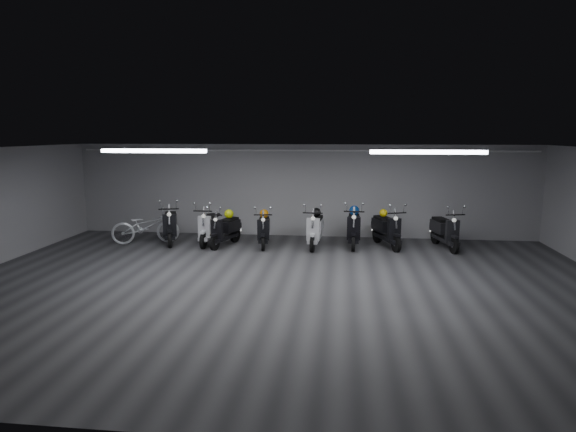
# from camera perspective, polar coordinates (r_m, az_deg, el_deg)

# --- Properties ---
(floor) EXTENTS (14.00, 10.00, 0.01)m
(floor) POSITION_cam_1_polar(r_m,az_deg,el_deg) (9.96, -0.89, -8.48)
(floor) COLOR #363638
(floor) RESTS_ON ground
(ceiling) EXTENTS (14.00, 10.00, 0.01)m
(ceiling) POSITION_cam_1_polar(r_m,az_deg,el_deg) (9.46, -0.93, 7.89)
(ceiling) COLOR slate
(ceiling) RESTS_ON ground
(back_wall) EXTENTS (14.00, 0.01, 2.80)m
(back_wall) POSITION_cam_1_polar(r_m,az_deg,el_deg) (14.53, 1.64, 3.04)
(back_wall) COLOR #9A9A9D
(back_wall) RESTS_ON ground
(front_wall) EXTENTS (14.00, 0.01, 2.80)m
(front_wall) POSITION_cam_1_polar(r_m,az_deg,el_deg) (4.86, -8.70, -11.19)
(front_wall) COLOR #9A9A9D
(front_wall) RESTS_ON ground
(fluor_strip_left) EXTENTS (2.40, 0.18, 0.08)m
(fluor_strip_left) POSITION_cam_1_polar(r_m,az_deg,el_deg) (11.21, -15.77, 7.51)
(fluor_strip_left) COLOR white
(fluor_strip_left) RESTS_ON ceiling
(fluor_strip_right) EXTENTS (2.40, 0.18, 0.08)m
(fluor_strip_right) POSITION_cam_1_polar(r_m,az_deg,el_deg) (10.53, 16.36, 7.35)
(fluor_strip_right) COLOR white
(fluor_strip_right) RESTS_ON ceiling
(conduit) EXTENTS (13.60, 0.05, 0.05)m
(conduit) POSITION_cam_1_polar(r_m,az_deg,el_deg) (14.35, 1.64, 7.84)
(conduit) COLOR white
(conduit) RESTS_ON back_wall
(scooter_0) EXTENTS (1.14, 1.91, 1.35)m
(scooter_0) POSITION_cam_1_polar(r_m,az_deg,el_deg) (14.06, -13.92, -0.47)
(scooter_0) COLOR black
(scooter_0) RESTS_ON floor
(scooter_2) EXTENTS (0.63, 1.76, 1.30)m
(scooter_2) POSITION_cam_1_polar(r_m,az_deg,el_deg) (13.71, -9.39, -0.67)
(scooter_2) COLOR silver
(scooter_2) RESTS_ON floor
(scooter_3) EXTENTS (1.01, 1.72, 1.22)m
(scooter_3) POSITION_cam_1_polar(r_m,az_deg,el_deg) (13.40, -7.55, -1.06)
(scooter_3) COLOR black
(scooter_3) RESTS_ON floor
(scooter_5) EXTENTS (0.74, 1.69, 1.22)m
(scooter_5) POSITION_cam_1_polar(r_m,az_deg,el_deg) (13.32, -2.90, -1.05)
(scooter_5) COLOR black
(scooter_5) RESTS_ON floor
(scooter_6) EXTENTS (0.71, 1.79, 1.31)m
(scooter_6) POSITION_cam_1_polar(r_m,az_deg,el_deg) (13.19, 3.28, -0.95)
(scooter_6) COLOR silver
(scooter_6) RESTS_ON floor
(scooter_7) EXTENTS (0.66, 1.82, 1.34)m
(scooter_7) POSITION_cam_1_polar(r_m,az_deg,el_deg) (13.38, 7.89, -0.81)
(scooter_7) COLOR black
(scooter_7) RESTS_ON floor
(scooter_8) EXTENTS (1.18, 1.85, 1.31)m
(scooter_8) POSITION_cam_1_polar(r_m,az_deg,el_deg) (13.44, 11.74, -0.95)
(scooter_8) COLOR black
(scooter_8) RESTS_ON floor
(scooter_9) EXTENTS (0.96, 1.82, 1.29)m
(scooter_9) POSITION_cam_1_polar(r_m,az_deg,el_deg) (13.68, 18.29, -1.10)
(scooter_9) COLOR black
(scooter_9) RESTS_ON floor
(bicycle) EXTENTS (1.98, 1.26, 1.21)m
(bicycle) POSITION_cam_1_polar(r_m,az_deg,el_deg) (14.24, -16.69, -0.76)
(bicycle) COLOR silver
(bicycle) RESTS_ON floor
(helmet_0) EXTENTS (0.23, 0.23, 0.23)m
(helmet_0) POSITION_cam_1_polar(r_m,az_deg,el_deg) (13.61, 11.33, 0.36)
(helmet_0) COLOR yellow
(helmet_0) RESTS_ON scooter_8
(helmet_1) EXTENTS (0.26, 0.26, 0.26)m
(helmet_1) POSITION_cam_1_polar(r_m,az_deg,el_deg) (13.55, -7.07, 0.25)
(helmet_1) COLOR #D8ED0D
(helmet_1) RESTS_ON scooter_3
(helmet_2) EXTENTS (0.26, 0.26, 0.26)m
(helmet_2) POSITION_cam_1_polar(r_m,az_deg,el_deg) (13.38, 3.42, 0.44)
(helmet_2) COLOR black
(helmet_2) RESTS_ON scooter_6
(helmet_3) EXTENTS (0.29, 0.29, 0.29)m
(helmet_3) POSITION_cam_1_polar(r_m,az_deg,el_deg) (13.58, 7.93, 0.65)
(helmet_3) COLOR navy
(helmet_3) RESTS_ON scooter_7
(helmet_4) EXTENTS (0.26, 0.26, 0.26)m
(helmet_4) POSITION_cam_1_polar(r_m,az_deg,el_deg) (13.49, -2.87, 0.27)
(helmet_4) COLOR orange
(helmet_4) RESTS_ON scooter_5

